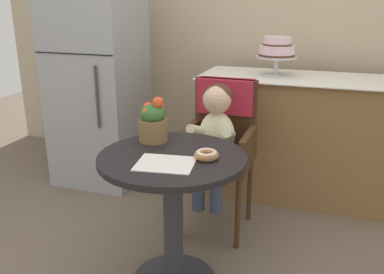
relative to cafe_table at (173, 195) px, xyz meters
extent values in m
cube|color=#C1AD8E|center=(0.00, 1.85, 0.84)|extent=(4.80, 0.10, 2.70)
cylinder|color=black|center=(0.00, 0.00, 0.20)|extent=(0.72, 0.72, 0.03)
cylinder|color=#333338|center=(0.00, 0.00, -0.16)|extent=(0.10, 0.10, 0.69)
cube|color=#472D19|center=(0.06, 0.60, -0.04)|extent=(0.42, 0.42, 0.04)
cube|color=#472D19|center=(0.06, 0.79, 0.22)|extent=(0.40, 0.04, 0.46)
cube|color=#472D19|center=(-0.13, 0.60, 0.08)|extent=(0.04, 0.38, 0.18)
cube|color=#472D19|center=(0.25, 0.60, 0.08)|extent=(0.04, 0.38, 0.18)
cube|color=#B22338|center=(0.06, 0.79, 0.34)|extent=(0.36, 0.11, 0.22)
cylinder|color=#472D19|center=(-0.12, 0.42, -0.28)|extent=(0.03, 0.03, 0.45)
cylinder|color=#472D19|center=(0.24, 0.42, -0.28)|extent=(0.03, 0.03, 0.45)
cylinder|color=#472D19|center=(-0.12, 0.78, -0.28)|extent=(0.03, 0.03, 0.45)
cylinder|color=#472D19|center=(0.24, 0.78, -0.28)|extent=(0.03, 0.03, 0.45)
ellipsoid|color=beige|center=(0.06, 0.58, 0.14)|extent=(0.22, 0.16, 0.30)
sphere|color=#E0B293|center=(0.06, 0.57, 0.36)|extent=(0.17, 0.17, 0.17)
ellipsoid|color=#4C2D19|center=(0.06, 0.59, 0.38)|extent=(0.17, 0.17, 0.14)
cylinder|color=beige|center=(-0.03, 0.49, 0.19)|extent=(0.08, 0.23, 0.13)
sphere|color=#E0B293|center=(-0.02, 0.41, 0.12)|extent=(0.06, 0.06, 0.06)
cylinder|color=beige|center=(0.16, 0.49, 0.19)|extent=(0.08, 0.23, 0.13)
sphere|color=#E0B293|center=(0.15, 0.41, 0.12)|extent=(0.06, 0.06, 0.06)
cylinder|color=#3F4760|center=(0.01, 0.50, 0.03)|extent=(0.09, 0.22, 0.09)
cylinder|color=#3F4760|center=(0.01, 0.39, -0.14)|extent=(0.08, 0.08, 0.26)
cylinder|color=#3F4760|center=(0.12, 0.50, 0.03)|extent=(0.09, 0.22, 0.09)
cylinder|color=#3F4760|center=(0.12, 0.39, -0.14)|extent=(0.08, 0.08, 0.26)
cube|color=white|center=(0.01, -0.11, 0.21)|extent=(0.29, 0.25, 0.00)
torus|color=#AD7542|center=(0.17, 0.01, 0.23)|extent=(0.12, 0.12, 0.04)
torus|color=white|center=(0.17, 0.01, 0.24)|extent=(0.10, 0.10, 0.02)
cylinder|color=brown|center=(-0.17, 0.17, 0.27)|extent=(0.15, 0.15, 0.12)
ellipsoid|color=#38662D|center=(-0.17, 0.17, 0.36)|extent=(0.14, 0.14, 0.10)
sphere|color=#E54C23|center=(-0.14, 0.17, 0.42)|extent=(0.06, 0.06, 0.06)
sphere|color=#E54C23|center=(-0.15, 0.21, 0.39)|extent=(0.04, 0.04, 0.04)
sphere|color=#E54C23|center=(-0.20, 0.21, 0.37)|extent=(0.05, 0.05, 0.05)
sphere|color=#E54C23|center=(-0.19, 0.17, 0.39)|extent=(0.06, 0.06, 0.06)
sphere|color=#E54C23|center=(-0.18, 0.13, 0.37)|extent=(0.06, 0.06, 0.06)
sphere|color=#E54C23|center=(-0.16, 0.15, 0.36)|extent=(0.06, 0.06, 0.06)
cube|color=olive|center=(0.55, 1.30, -0.06)|extent=(1.50, 0.56, 0.90)
cube|color=white|center=(0.55, 1.30, 0.39)|extent=(1.56, 0.62, 0.01)
cylinder|color=silver|center=(0.30, 1.30, 0.40)|extent=(0.16, 0.16, 0.01)
cylinder|color=silver|center=(0.30, 1.30, 0.46)|extent=(0.03, 0.03, 0.12)
cylinder|color=silver|center=(0.30, 1.30, 0.53)|extent=(0.30, 0.30, 0.01)
cylinder|color=silver|center=(0.30, 1.30, 0.57)|extent=(0.26, 0.25, 0.08)
cylinder|color=#4C2D1E|center=(0.30, 1.30, 0.54)|extent=(0.26, 0.26, 0.01)
cylinder|color=silver|center=(0.30, 1.30, 0.64)|extent=(0.20, 0.20, 0.06)
cylinder|color=#4C2D1E|center=(0.30, 1.30, 0.61)|extent=(0.20, 0.20, 0.01)
cube|color=#9EA0A5|center=(-1.05, 1.10, 0.34)|extent=(0.64, 0.60, 1.70)
cube|color=black|center=(-1.05, 0.80, 0.55)|extent=(0.63, 0.01, 0.01)
cylinder|color=#3F3F44|center=(-0.87, 0.79, 0.26)|extent=(0.02, 0.02, 0.45)
camera|label=1|loc=(0.69, -1.75, 0.93)|focal=39.19mm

